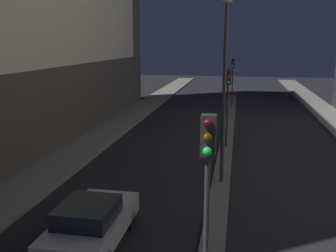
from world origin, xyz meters
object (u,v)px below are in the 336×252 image
object	(u,v)px
traffic_light_near	(207,170)
car_left_lane	(91,223)
traffic_light_far	(233,71)
street_lamp	(225,50)
traffic_light_mid	(228,90)

from	to	relation	value
traffic_light_near	car_left_lane	xyz separation A→B (m)	(-3.65, 2.17, -2.69)
traffic_light_near	traffic_light_far	xyz separation A→B (m)	(0.00, 28.40, 0.00)
traffic_light_far	street_lamp	bearing A→B (deg)	-90.00
traffic_light_mid	street_lamp	size ratio (longest dim) A/B	0.56
traffic_light_near	street_lamp	bearing A→B (deg)	90.00
traffic_light_mid	car_left_lane	bearing A→B (deg)	-107.34
traffic_light_mid	street_lamp	world-z (taller)	street_lamp
street_lamp	traffic_light_far	bearing A→B (deg)	90.00
traffic_light_far	car_left_lane	distance (m)	26.62
traffic_light_far	street_lamp	world-z (taller)	street_lamp
traffic_light_far	car_left_lane	xyz separation A→B (m)	(-3.65, -26.23, -2.69)
car_left_lane	traffic_light_near	bearing A→B (deg)	-30.72
traffic_light_far	car_left_lane	size ratio (longest dim) A/B	1.12
car_left_lane	traffic_light_mid	bearing A→B (deg)	72.66
traffic_light_mid	car_left_lane	distance (m)	12.53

